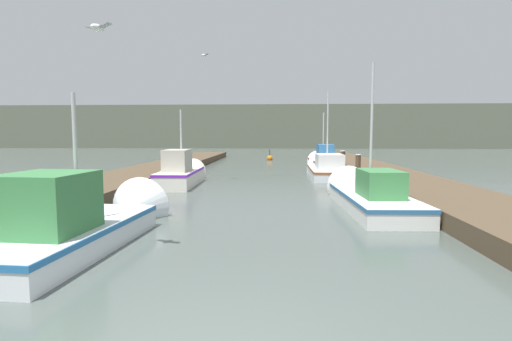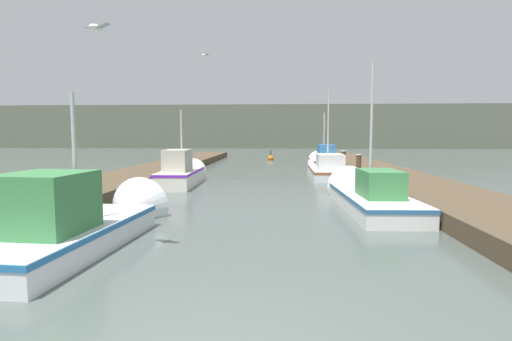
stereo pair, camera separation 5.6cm
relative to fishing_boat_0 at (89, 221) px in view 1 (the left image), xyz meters
name	(u,v)px [view 1 (the left image)]	position (x,y,z in m)	size (l,w,h in m)	color
dock_left	(144,174)	(-2.75, 11.49, -0.21)	(2.96, 40.00, 0.44)	#4C3D2B
dock_right	(387,176)	(9.10, 11.49, -0.21)	(2.96, 40.00, 0.44)	#4C3D2B
distant_shore_ridge	(274,127)	(3.17, 61.98, 2.97)	(120.00, 16.00, 6.79)	#565B4C
fishing_boat_0	(89,221)	(0.00, 0.00, 0.00)	(2.01, 5.66, 3.53)	silver
fishing_boat_1	(367,194)	(6.60, 4.41, -0.07)	(1.87, 5.97, 4.81)	silver
fishing_boat_2	(182,173)	(-0.34, 9.40, 0.08)	(1.52, 5.05, 3.58)	silver
fishing_boat_3	(326,168)	(6.45, 13.72, -0.06)	(1.89, 6.37, 5.02)	silver
fishing_boat_4	(322,161)	(6.71, 17.80, 0.03)	(1.68, 5.39, 3.95)	silver
mooring_piling_0	(343,162)	(7.55, 15.04, 0.21)	(0.32, 0.32, 1.27)	#473523
mooring_piling_1	(358,167)	(7.66, 11.20, 0.20)	(0.28, 0.28, 1.26)	#473523
channel_buoy	(270,158)	(3.16, 26.17, -0.28)	(0.52, 0.52, 1.02)	#BF6513
seagull_lead	(204,55)	(0.57, 10.07, 5.26)	(0.51, 0.42, 0.12)	white
seagull_1	(97,28)	(0.84, -1.16, 3.54)	(0.55, 0.31, 0.12)	white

